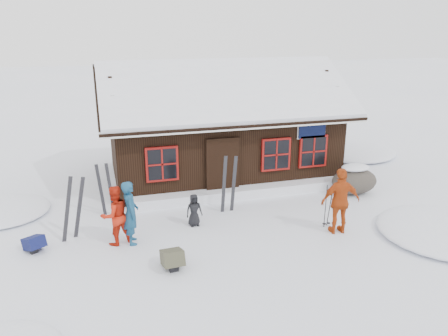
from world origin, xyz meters
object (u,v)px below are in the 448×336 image
Objects in this scene: ski_poles at (328,207)px; backpack_blue at (34,245)px; ski_pair_left at (73,209)px; backpack_olive at (172,261)px; boulder at (354,180)px; skier_teal at (131,213)px; skier_crouched at (194,210)px; skier_orange_left at (115,215)px; skier_orange_right at (340,201)px.

ski_poles reaches higher than backpack_blue.
ski_pair_left is 2.79× the size of backpack_olive.
boulder is 7.57m from backpack_olive.
ski_poles reaches higher than boulder.
skier_teal reaches higher than ski_poles.
skier_crouched reaches higher than boulder.
skier_crouched is at bearing -170.36° from boulder.
ski_poles is 4.80m from backpack_olive.
skier_teal is 1.81× the size of skier_crouched.
skier_orange_left is at bearing -35.93° from backpack_blue.
ski_poles is at bearing -136.25° from boulder.
boulder is at bearing 21.97° from backpack_olive.
skier_orange_right is at bearing -129.27° from boulder.
skier_teal is 2.57m from backpack_blue.
skier_orange_left is 2.48× the size of backpack_olive.
skier_teal reaches higher than skier_crouched.
skier_orange_right is at bearing -39.75° from backpack_blue.
ski_poles is (5.87, -0.62, -0.20)m from skier_orange_left.
backpack_olive is at bearing -155.45° from boulder.
skier_orange_left is 5.91m from ski_poles.
backpack_olive is at bearing -167.62° from ski_poles.
skier_orange_right is at bearing -17.81° from ski_pair_left.
skier_orange_right is 4.11m from skier_crouched.
backpack_blue is (-7.93, 0.80, -0.45)m from ski_poles.
skier_orange_right reaches higher than ski_pair_left.
ski_poles is at bearing -70.37° from skier_orange_right.
backpack_blue is at bearing -161.27° from ski_pair_left.
ski_pair_left is (-1.45, 0.68, 0.00)m from skier_teal.
skier_teal is at bearing -29.66° from ski_pair_left.
skier_orange_left reaches higher than backpack_olive.
ski_poles is (3.66, -1.12, 0.13)m from skier_crouched.
boulder reaches higher than backpack_olive.
skier_orange_right is 0.57m from ski_poles.
skier_orange_right is 1.45× the size of ski_poles.
backpack_blue is (-10.14, -1.32, -0.32)m from boulder.
boulder is (5.87, 1.00, -0.01)m from skier_crouched.
ski_pair_left is (-7.03, 1.69, -0.07)m from skier_orange_right.
backpack_olive is at bearing 104.47° from skier_orange_left.
boulder is 0.88× the size of ski_pair_left.
ski_pair_left is at bearing -7.39° from skier_orange_right.
skier_teal is 2.66× the size of backpack_olive.
ski_poles reaches higher than backpack_olive.
ski_pair_left is 3.26m from backpack_olive.
skier_orange_left is 0.89× the size of ski_pair_left.
skier_crouched reaches higher than backpack_olive.
skier_orange_right is at bearing -101.54° from skier_teal.
skier_crouched is 0.74× the size of ski_poles.
ski_poles is at bearing -21.56° from skier_crouched.
ski_pair_left is at bearing 63.28° from skier_teal.
skier_teal is at bearing -168.44° from boulder.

